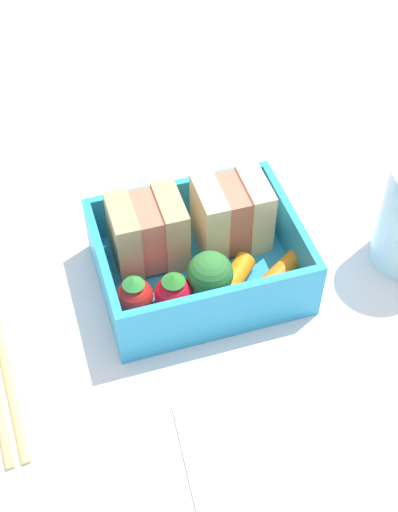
{
  "coord_description": "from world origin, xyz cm",
  "views": [
    {
      "loc": [
        -10.55,
        -34.34,
        43.38
      ],
      "look_at": [
        0.0,
        0.0,
        2.7
      ],
      "focal_mm": 50.0,
      "sensor_mm": 36.0,
      "label": 1
    }
  ],
  "objects_px": {
    "carrot_stick_left": "(280,273)",
    "carrot_stick_far_left": "(236,275)",
    "sandwich_left": "(148,232)",
    "folded_napkin": "(292,464)",
    "strawberry_left": "(135,295)",
    "broccoli_floret": "(212,274)",
    "strawberry_far_left": "(174,293)",
    "sandwich_center_left": "(232,214)"
  },
  "relations": [
    {
      "from": "carrot_stick_left",
      "to": "carrot_stick_far_left",
      "type": "bearing_deg",
      "value": 166.71
    },
    {
      "from": "sandwich_left",
      "to": "folded_napkin",
      "type": "xyz_separation_m",
      "value": [
        0.04,
        -0.19,
        -0.04
      ]
    },
    {
      "from": "strawberry_left",
      "to": "folded_napkin",
      "type": "height_order",
      "value": "strawberry_left"
    },
    {
      "from": "carrot_stick_far_left",
      "to": "strawberry_left",
      "type": "bearing_deg",
      "value": -178.88
    },
    {
      "from": "sandwich_left",
      "to": "strawberry_left",
      "type": "distance_m",
      "value": 0.05
    },
    {
      "from": "broccoli_floret",
      "to": "folded_napkin",
      "type": "xyz_separation_m",
      "value": [
        0.01,
        -0.14,
        -0.03
      ]
    },
    {
      "from": "strawberry_far_left",
      "to": "carrot_stick_left",
      "type": "distance_m",
      "value": 0.08
    },
    {
      "from": "strawberry_far_left",
      "to": "broccoli_floret",
      "type": "distance_m",
      "value": 0.03
    },
    {
      "from": "sandwich_center_left",
      "to": "broccoli_floret",
      "type": "height_order",
      "value": "sandwich_center_left"
    },
    {
      "from": "strawberry_far_left",
      "to": "sandwich_left",
      "type": "bearing_deg",
      "value": 95.98
    },
    {
      "from": "folded_napkin",
      "to": "sandwich_center_left",
      "type": "bearing_deg",
      "value": 83.29
    },
    {
      "from": "sandwich_center_left",
      "to": "strawberry_left",
      "type": "height_order",
      "value": "sandwich_center_left"
    },
    {
      "from": "carrot_stick_left",
      "to": "folded_napkin",
      "type": "distance_m",
      "value": 0.15
    },
    {
      "from": "strawberry_left",
      "to": "strawberry_far_left",
      "type": "distance_m",
      "value": 0.03
    },
    {
      "from": "sandwich_left",
      "to": "broccoli_floret",
      "type": "bearing_deg",
      "value": -55.49
    },
    {
      "from": "sandwich_center_left",
      "to": "carrot_stick_far_left",
      "type": "distance_m",
      "value": 0.05
    },
    {
      "from": "strawberry_far_left",
      "to": "carrot_stick_far_left",
      "type": "relative_size",
      "value": 0.99
    },
    {
      "from": "sandwich_center_left",
      "to": "strawberry_left",
      "type": "relative_size",
      "value": 1.72
    },
    {
      "from": "sandwich_left",
      "to": "folded_napkin",
      "type": "relative_size",
      "value": 0.43
    },
    {
      "from": "strawberry_left",
      "to": "carrot_stick_left",
      "type": "bearing_deg",
      "value": -3.16
    },
    {
      "from": "broccoli_floret",
      "to": "folded_napkin",
      "type": "height_order",
      "value": "broccoli_floret"
    },
    {
      "from": "folded_napkin",
      "to": "strawberry_left",
      "type": "bearing_deg",
      "value": 114.92
    },
    {
      "from": "carrot_stick_far_left",
      "to": "carrot_stick_left",
      "type": "relative_size",
      "value": 0.73
    },
    {
      "from": "sandwich_left",
      "to": "carrot_stick_left",
      "type": "height_order",
      "value": "sandwich_left"
    },
    {
      "from": "carrot_stick_left",
      "to": "sandwich_center_left",
      "type": "bearing_deg",
      "value": 113.24
    },
    {
      "from": "broccoli_floret",
      "to": "strawberry_far_left",
      "type": "bearing_deg",
      "value": -176.54
    },
    {
      "from": "broccoli_floret",
      "to": "carrot_stick_far_left",
      "type": "bearing_deg",
      "value": 17.15
    },
    {
      "from": "sandwich_left",
      "to": "sandwich_center_left",
      "type": "bearing_deg",
      "value": 0.0
    },
    {
      "from": "sandwich_left",
      "to": "carrot_stick_left",
      "type": "distance_m",
      "value": 0.11
    },
    {
      "from": "strawberry_far_left",
      "to": "carrot_stick_far_left",
      "type": "height_order",
      "value": "strawberry_far_left"
    },
    {
      "from": "strawberry_left",
      "to": "folded_napkin",
      "type": "relative_size",
      "value": 0.25
    },
    {
      "from": "strawberry_left",
      "to": "carrot_stick_far_left",
      "type": "bearing_deg",
      "value": 1.12
    },
    {
      "from": "carrot_stick_left",
      "to": "strawberry_far_left",
      "type": "bearing_deg",
      "value": -179.44
    },
    {
      "from": "strawberry_left",
      "to": "strawberry_far_left",
      "type": "height_order",
      "value": "strawberry_far_left"
    },
    {
      "from": "strawberry_left",
      "to": "sandwich_center_left",
      "type": "bearing_deg",
      "value": 26.94
    },
    {
      "from": "sandwich_center_left",
      "to": "carrot_stick_left",
      "type": "bearing_deg",
      "value": -66.76
    },
    {
      "from": "sandwich_left",
      "to": "sandwich_center_left",
      "type": "relative_size",
      "value": 1.0
    },
    {
      "from": "sandwich_left",
      "to": "carrot_stick_far_left",
      "type": "height_order",
      "value": "sandwich_left"
    },
    {
      "from": "strawberry_left",
      "to": "carrot_stick_left",
      "type": "distance_m",
      "value": 0.11
    },
    {
      "from": "strawberry_left",
      "to": "strawberry_far_left",
      "type": "bearing_deg",
      "value": -14.16
    },
    {
      "from": "sandwich_center_left",
      "to": "folded_napkin",
      "type": "relative_size",
      "value": 0.43
    },
    {
      "from": "carrot_stick_far_left",
      "to": "carrot_stick_left",
      "type": "bearing_deg",
      "value": -13.29
    }
  ]
}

